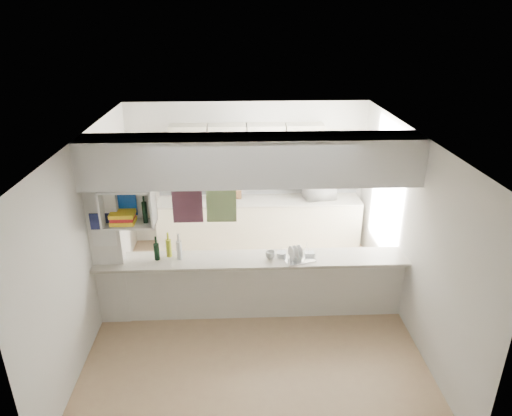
{
  "coord_description": "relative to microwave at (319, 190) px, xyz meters",
  "views": [
    {
      "loc": [
        -0.18,
        -5.39,
        3.96
      ],
      "look_at": [
        0.07,
        0.5,
        1.44
      ],
      "focal_mm": 32.0,
      "sensor_mm": 36.0,
      "label": 1
    }
  ],
  "objects": [
    {
      "name": "floor",
      "position": [
        -1.27,
        -2.13,
        -1.07
      ],
      "size": [
        4.8,
        4.8,
        0.0
      ],
      "primitive_type": "plane",
      "color": "tan",
      "rests_on": "ground"
    },
    {
      "name": "ceiling",
      "position": [
        -1.27,
        -2.13,
        1.53
      ],
      "size": [
        4.8,
        4.8,
        0.0
      ],
      "primitive_type": "plane",
      "color": "white",
      "rests_on": "wall_back"
    },
    {
      "name": "wall_back",
      "position": [
        -1.27,
        0.27,
        0.23
      ],
      "size": [
        4.2,
        0.0,
        4.2
      ],
      "primitive_type": "plane",
      "rotation": [
        1.57,
        0.0,
        0.0
      ],
      "color": "silver",
      "rests_on": "floor"
    },
    {
      "name": "wall_left",
      "position": [
        -3.37,
        -2.13,
        0.23
      ],
      "size": [
        0.0,
        4.8,
        4.8
      ],
      "primitive_type": "plane",
      "rotation": [
        1.57,
        0.0,
        1.57
      ],
      "color": "silver",
      "rests_on": "floor"
    },
    {
      "name": "wall_right",
      "position": [
        0.83,
        -2.13,
        0.23
      ],
      "size": [
        0.0,
        4.8,
        4.8
      ],
      "primitive_type": "plane",
      "rotation": [
        1.57,
        0.0,
        -1.57
      ],
      "color": "silver",
      "rests_on": "floor"
    },
    {
      "name": "servery_partition",
      "position": [
        -1.45,
        -2.13,
        0.59
      ],
      "size": [
        4.2,
        0.5,
        2.6
      ],
      "color": "silver",
      "rests_on": "floor"
    },
    {
      "name": "cubby_shelf",
      "position": [
        -2.84,
        -2.2,
        0.64
      ],
      "size": [
        0.65,
        0.35,
        0.5
      ],
      "color": "white",
      "rests_on": "bulkhead"
    },
    {
      "name": "kitchen_run",
      "position": [
        -1.11,
        0.0,
        -0.24
      ],
      "size": [
        3.6,
        0.63,
        2.24
      ],
      "color": "beige",
      "rests_on": "floor"
    },
    {
      "name": "microwave",
      "position": [
        0.0,
        0.0,
        0.0
      ],
      "size": [
        0.59,
        0.45,
        0.3
      ],
      "primitive_type": "imported",
      "rotation": [
        0.0,
        0.0,
        3.33
      ],
      "color": "white",
      "rests_on": "bench_top"
    },
    {
      "name": "bowl",
      "position": [
        0.03,
        -0.03,
        0.17
      ],
      "size": [
        0.22,
        0.22,
        0.05
      ],
      "primitive_type": "imported",
      "color": "navy",
      "rests_on": "microwave"
    },
    {
      "name": "dish_rack",
      "position": [
        -0.66,
        -2.18,
        -0.06
      ],
      "size": [
        0.47,
        0.4,
        0.22
      ],
      "rotation": [
        0.0,
        0.0,
        0.29
      ],
      "color": "silver",
      "rests_on": "breakfast_bar"
    },
    {
      "name": "cup",
      "position": [
        -1.03,
        -2.17,
        -0.08
      ],
      "size": [
        0.14,
        0.14,
        0.11
      ],
      "primitive_type": "imported",
      "rotation": [
        0.0,
        0.0,
        0.05
      ],
      "color": "white",
      "rests_on": "dish_rack"
    },
    {
      "name": "wine_bottles",
      "position": [
        -2.39,
        -2.08,
        -0.01
      ],
      "size": [
        0.37,
        0.15,
        0.37
      ],
      "color": "black",
      "rests_on": "breakfast_bar"
    },
    {
      "name": "plastic_tubs",
      "position": [
        -0.71,
        -2.13,
        -0.12
      ],
      "size": [
        0.51,
        0.21,
        0.07
      ],
      "color": "silver",
      "rests_on": "breakfast_bar"
    },
    {
      "name": "utensil_jar",
      "position": [
        -1.9,
        0.02,
        -0.08
      ],
      "size": [
        0.09,
        0.09,
        0.13
      ],
      "primitive_type": "cylinder",
      "color": "black",
      "rests_on": "bench_top"
    },
    {
      "name": "knife_block",
      "position": [
        -1.44,
        0.05,
        -0.04
      ],
      "size": [
        0.11,
        0.1,
        0.22
      ],
      "primitive_type": "cube",
      "rotation": [
        0.0,
        0.0,
        -0.09
      ],
      "color": "brown",
      "rests_on": "bench_top"
    }
  ]
}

